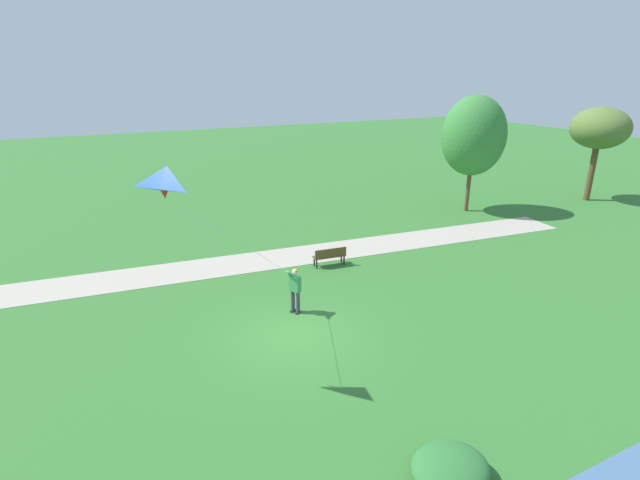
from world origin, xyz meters
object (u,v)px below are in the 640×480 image
object	(u,v)px
person_kite_flyer	(295,287)
tree_treeline_right	(600,129)
lakeside_shrub	(450,469)
park_bench_near_walkway	(330,255)
tree_lakeside_near	(474,136)
flying_kite	(169,183)

from	to	relation	value
person_kite_flyer	tree_treeline_right	bearing A→B (deg)	103.82
person_kite_flyer	lakeside_shrub	distance (m)	8.51
park_bench_near_walkway	tree_treeline_right	distance (m)	21.77
tree_lakeside_near	person_kite_flyer	bearing A→B (deg)	-63.24
park_bench_near_walkway	lakeside_shrub	distance (m)	12.26
person_kite_flyer	tree_treeline_right	distance (m)	25.34
park_bench_near_walkway	tree_lakeside_near	distance (m)	13.28
flying_kite	tree_treeline_right	world-z (taller)	tree_treeline_right
person_kite_flyer	park_bench_near_walkway	size ratio (longest dim) A/B	1.19
flying_kite	park_bench_near_walkway	distance (m)	10.74
flying_kite	park_bench_near_walkway	bearing A→B (deg)	127.21
person_kite_flyer	flying_kite	size ratio (longest dim) A/B	0.40
tree_lakeside_near	lakeside_shrub	world-z (taller)	tree_lakeside_near
flying_kite	tree_lakeside_near	bearing A→B (deg)	117.05
flying_kite	tree_lakeside_near	world-z (taller)	tree_lakeside_near
person_kite_flyer	tree_lakeside_near	bearing A→B (deg)	116.76
person_kite_flyer	park_bench_near_walkway	world-z (taller)	person_kite_flyer
person_kite_flyer	tree_lakeside_near	size ratio (longest dim) A/B	0.26
tree_treeline_right	lakeside_shrub	distance (m)	28.65
person_kite_flyer	flying_kite	world-z (taller)	flying_kite
tree_treeline_right	flying_kite	bearing A→B (deg)	-73.87
lakeside_shrub	tree_lakeside_near	bearing A→B (deg)	136.90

